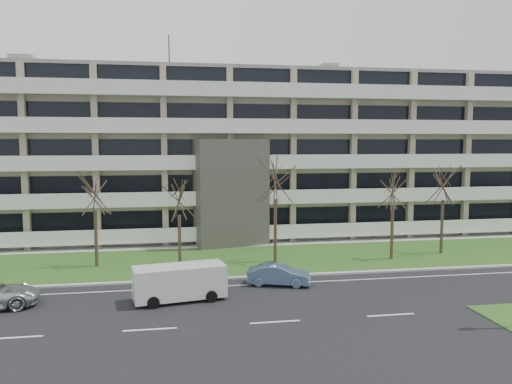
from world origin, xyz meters
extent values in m
plane|color=black|center=(0.00, 0.00, 0.00)|extent=(160.00, 160.00, 0.00)
cube|color=#304D19|center=(0.00, 13.00, 0.03)|extent=(90.00, 10.00, 0.06)
cube|color=#B2B2AD|center=(0.00, 8.00, 0.06)|extent=(90.00, 0.35, 0.12)
cube|color=#B2B2AD|center=(0.00, 18.50, 0.04)|extent=(90.00, 2.00, 0.08)
cube|color=white|center=(0.00, 6.50, 0.01)|extent=(90.00, 0.12, 0.01)
cube|color=tan|center=(0.00, 25.50, 7.50)|extent=(60.00, 12.00, 15.00)
cube|color=gray|center=(0.00, 25.50, 15.15)|extent=(60.50, 12.50, 0.30)
cube|color=#4C4742|center=(0.00, 18.50, 4.50)|extent=(6.39, 3.69, 9.00)
cube|color=black|center=(0.00, 18.30, 2.00)|extent=(4.92, 1.19, 3.50)
cube|color=gray|center=(-18.00, 25.50, 15.90)|extent=(2.00, 2.00, 1.20)
cylinder|color=black|center=(-5.00, 25.50, 17.00)|extent=(0.10, 0.10, 3.50)
cube|color=black|center=(0.00, 19.48, 2.10)|extent=(58.00, 0.10, 1.80)
cube|color=white|center=(0.00, 18.80, 0.60)|extent=(58.00, 1.40, 0.22)
cube|color=white|center=(0.00, 18.15, 1.20)|extent=(58.00, 0.08, 1.00)
cube|color=black|center=(0.00, 19.48, 5.10)|extent=(58.00, 0.10, 1.80)
cube|color=white|center=(0.00, 18.80, 3.60)|extent=(58.00, 1.40, 0.22)
cube|color=white|center=(0.00, 18.15, 4.20)|extent=(58.00, 0.08, 1.00)
cube|color=black|center=(0.00, 19.48, 8.10)|extent=(58.00, 0.10, 1.80)
cube|color=white|center=(0.00, 18.80, 6.60)|extent=(58.00, 1.40, 0.22)
cube|color=white|center=(0.00, 18.15, 7.20)|extent=(58.00, 0.08, 1.00)
cube|color=black|center=(0.00, 19.48, 11.10)|extent=(58.00, 0.10, 1.80)
cube|color=white|center=(0.00, 18.80, 9.60)|extent=(58.00, 1.40, 0.22)
cube|color=white|center=(0.00, 18.15, 10.20)|extent=(58.00, 0.08, 1.00)
cube|color=black|center=(0.00, 19.48, 14.10)|extent=(58.00, 0.10, 1.80)
cube|color=white|center=(0.00, 18.80, 12.60)|extent=(58.00, 1.40, 0.22)
cube|color=white|center=(0.00, 18.15, 13.20)|extent=(58.00, 0.08, 1.00)
imported|color=#6989B7|center=(1.50, 6.20, 0.64)|extent=(4.13, 2.46, 1.28)
cube|color=silver|center=(-4.56, 4.19, 1.07)|extent=(5.26, 2.71, 1.76)
cube|color=black|center=(-4.56, 4.19, 1.58)|extent=(4.87, 2.50, 0.65)
cube|color=silver|center=(-2.23, 4.61, 0.93)|extent=(0.63, 1.79, 1.11)
cylinder|color=black|center=(-5.95, 3.00, 0.32)|extent=(0.68, 0.34, 0.65)
cylinder|color=black|center=(-6.27, 4.83, 0.32)|extent=(0.68, 0.34, 0.65)
cylinder|color=black|center=(-2.84, 3.55, 0.32)|extent=(0.68, 0.34, 0.65)
cylinder|color=black|center=(-3.17, 5.38, 0.32)|extent=(0.68, 0.34, 0.65)
cylinder|color=#382B21|center=(-10.21, 12.64, 2.01)|extent=(0.24, 0.24, 4.03)
cylinder|color=#382B21|center=(-4.43, 11.72, 1.83)|extent=(0.24, 0.24, 3.67)
cylinder|color=#382B21|center=(2.46, 11.94, 2.33)|extent=(0.24, 0.24, 4.65)
cylinder|color=#382B21|center=(11.22, 11.37, 2.05)|extent=(0.24, 0.24, 4.10)
cylinder|color=#382B21|center=(15.90, 12.53, 2.13)|extent=(0.24, 0.24, 4.26)
camera|label=1|loc=(-4.80, -23.11, 8.75)|focal=35.00mm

